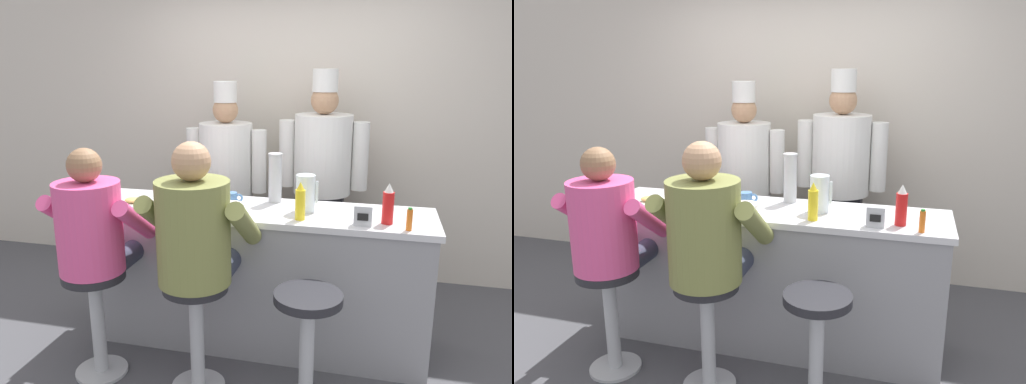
% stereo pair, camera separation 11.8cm
% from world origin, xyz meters
% --- Properties ---
extents(ground_plane, '(20.00, 20.00, 0.00)m').
position_xyz_m(ground_plane, '(0.00, 0.00, 0.00)').
color(ground_plane, '#4C4C51').
extents(wall_back, '(10.00, 0.06, 2.70)m').
position_xyz_m(wall_back, '(0.00, 1.62, 1.35)').
color(wall_back, beige).
rests_on(wall_back, ground_plane).
extents(diner_counter, '(2.29, 0.58, 0.96)m').
position_xyz_m(diner_counter, '(0.00, 0.29, 0.48)').
color(diner_counter, gray).
rests_on(diner_counter, ground_plane).
extents(ketchup_bottle_red, '(0.07, 0.07, 0.25)m').
position_xyz_m(ketchup_bottle_red, '(0.83, 0.17, 1.07)').
color(ketchup_bottle_red, red).
rests_on(ketchup_bottle_red, diner_counter).
extents(mustard_bottle_yellow, '(0.06, 0.06, 0.24)m').
position_xyz_m(mustard_bottle_yellow, '(0.31, 0.12, 1.07)').
color(mustard_bottle_yellow, yellow).
rests_on(mustard_bottle_yellow, diner_counter).
extents(hot_sauce_bottle_orange, '(0.03, 0.03, 0.13)m').
position_xyz_m(hot_sauce_bottle_orange, '(0.95, 0.07, 1.02)').
color(hot_sauce_bottle_orange, orange).
rests_on(hot_sauce_bottle_orange, diner_counter).
extents(water_pitcher_clear, '(0.14, 0.12, 0.24)m').
position_xyz_m(water_pitcher_clear, '(0.32, 0.31, 1.08)').
color(water_pitcher_clear, silver).
rests_on(water_pitcher_clear, diner_counter).
extents(breakfast_plate, '(0.28, 0.28, 0.05)m').
position_xyz_m(breakfast_plate, '(-0.82, 0.18, 0.97)').
color(breakfast_plate, white).
rests_on(breakfast_plate, diner_counter).
extents(cereal_bowl, '(0.17, 0.17, 0.05)m').
position_xyz_m(cereal_bowl, '(-0.15, 0.21, 0.98)').
color(cereal_bowl, white).
rests_on(cereal_bowl, diner_counter).
extents(coffee_mug_blue, '(0.13, 0.08, 0.08)m').
position_xyz_m(coffee_mug_blue, '(-0.19, 0.37, 1.00)').
color(coffee_mug_blue, '#4C7AB2').
rests_on(coffee_mug_blue, diner_counter).
extents(cup_stack_steel, '(0.10, 0.10, 0.34)m').
position_xyz_m(cup_stack_steel, '(0.08, 0.48, 1.13)').
color(cup_stack_steel, '#B7BABF').
rests_on(cup_stack_steel, diner_counter).
extents(napkin_dispenser_chrome, '(0.10, 0.06, 0.12)m').
position_xyz_m(napkin_dispenser_chrome, '(0.69, 0.10, 1.02)').
color(napkin_dispenser_chrome, silver).
rests_on(napkin_dispenser_chrome, diner_counter).
extents(diner_seated_pink, '(0.58, 0.57, 1.43)m').
position_xyz_m(diner_seated_pink, '(-0.85, -0.29, 0.90)').
color(diner_seated_pink, '#B2B5BA').
rests_on(diner_seated_pink, ground_plane).
extents(diner_seated_olive, '(0.63, 0.62, 1.49)m').
position_xyz_m(diner_seated_olive, '(-0.21, -0.28, 0.93)').
color(diner_seated_olive, '#B2B5BA').
rests_on(diner_seated_olive, ground_plane).
extents(empty_stool_round, '(0.38, 0.38, 0.69)m').
position_xyz_m(empty_stool_round, '(0.43, -0.32, 0.46)').
color(empty_stool_round, '#B2B5BA').
rests_on(empty_stool_round, ground_plane).
extents(cook_in_whites_near, '(0.68, 0.44, 1.75)m').
position_xyz_m(cook_in_whites_near, '(-0.47, 1.13, 0.96)').
color(cook_in_whites_near, '#232328').
rests_on(cook_in_whites_near, ground_plane).
extents(cook_in_whites_far, '(0.72, 0.46, 1.85)m').
position_xyz_m(cook_in_whites_far, '(0.32, 1.22, 1.01)').
color(cook_in_whites_far, '#232328').
rests_on(cook_in_whites_far, ground_plane).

